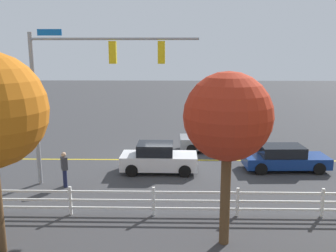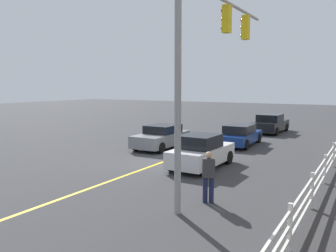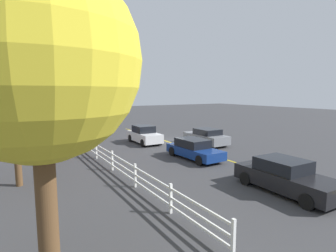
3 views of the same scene
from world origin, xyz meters
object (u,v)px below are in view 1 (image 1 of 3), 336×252
Objects in this scene: car_0 at (158,158)px; car_2 at (284,158)px; tree_2 at (228,118)px; car_1 at (214,140)px; pedestrian at (64,168)px.

car_0 is 0.89× the size of car_2.
tree_2 is (-2.54, 7.28, 3.52)m from car_0.
car_2 is at bearing 4.65° from car_0.
car_1 is 12.11m from tree_2.
tree_2 is (0.84, 11.54, 3.57)m from car_1.
car_1 is 5.10m from car_2.
car_2 is 9.53m from tree_2.
tree_2 is at bearing -120.69° from car_2.
car_1 is at bearing 129.77° from car_2.
car_1 reaches higher than car_2.
pedestrian is at bearing 39.66° from car_1.
car_2 is at bearing -12.64° from pedestrian.
tree_2 reaches higher than car_1.
car_2 is (-6.77, -0.46, -0.08)m from car_0.
tree_2 is at bearing -62.75° from pedestrian.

